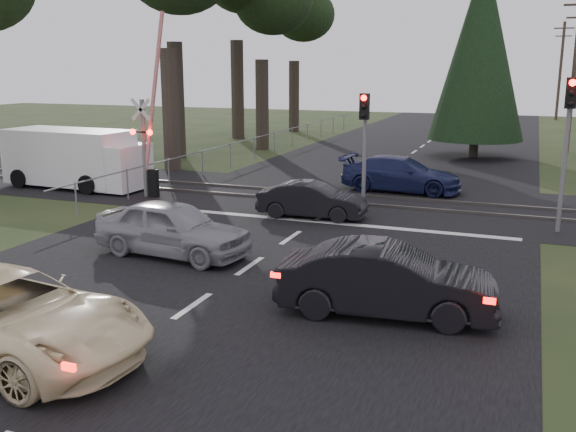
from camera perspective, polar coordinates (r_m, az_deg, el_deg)
The scene contains 20 objects.
ground at distance 14.04m, azimuth -8.49°, elevation -7.93°, with size 120.00×120.00×0.00m, color #233618.
road at distance 22.90m, azimuth 3.76°, elevation 0.51°, with size 14.00×100.00×0.01m, color black.
rail_corridor at distance 24.78m, azimuth 5.13°, elevation 1.46°, with size 120.00×8.00×0.01m, color black.
stop_line at distance 21.23m, azimuth 2.33°, elevation -0.47°, with size 13.00×0.35×0.00m, color silver.
rail_near at distance 24.02m, azimuth 4.61°, elevation 1.20°, with size 120.00×0.12×0.10m, color #59544C.
rail_far at distance 25.53m, azimuth 5.62°, elevation 1.90°, with size 120.00×0.12×0.10m, color #59544C.
crossing_signal at distance 25.43m, azimuth -12.27°, elevation 6.20°, with size 1.62×0.38×6.96m.
traffic_signal_right at distance 20.94m, azimuth 23.77°, elevation 7.41°, with size 0.68×0.48×4.70m.
traffic_signal_center at distance 22.84m, azimuth 6.79°, elevation 7.53°, with size 0.32×0.48×4.10m.
utility_pole_mid at distance 41.42m, azimuth 24.09°, elevation 11.67°, with size 1.80×0.26×9.00m.
utility_pole_far at distance 66.40m, azimuth 23.06°, elevation 11.93°, with size 1.80×0.26×9.00m.
euc_tree_e at distance 50.71m, azimuth 0.56°, elevation 18.28°, with size 6.00×6.00×13.20m.
conifer_tree at distance 37.51m, azimuth 16.72°, elevation 14.15°, with size 5.20×5.20×11.00m.
fence_left at distance 37.12m, azimuth -2.08°, elevation 5.42°, with size 0.10×36.00×1.20m, color slate, non-canonical shape.
cream_coupe at distance 12.37m, azimuth -23.80°, elevation -8.18°, with size 2.50×5.43×1.51m, color #F9E6B3.
dark_hatchback at distance 13.34m, azimuth 8.78°, elevation -5.73°, with size 1.55×4.45×1.47m, color black.
silver_car at distance 17.57m, azimuth -10.21°, elevation -1.10°, with size 1.77×4.40×1.50m, color gray.
blue_sedan at distance 26.65m, azimuth 10.02°, elevation 3.68°, with size 1.99×4.89×1.42m, color #191F4B.
dark_car_far at distance 21.66m, azimuth 2.16°, elevation 1.41°, with size 1.27×3.65×1.20m, color black.
white_van at distance 28.39m, azimuth -18.12°, elevation 4.87°, with size 6.30×2.63×2.43m.
Camera 1 is at (6.52, -11.37, 5.03)m, focal length 40.00 mm.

